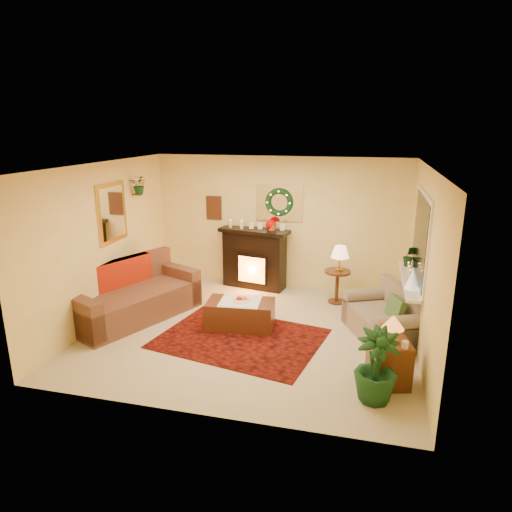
% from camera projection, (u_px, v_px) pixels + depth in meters
% --- Properties ---
extents(floor, '(5.00, 5.00, 0.00)m').
position_uv_depth(floor, '(251.00, 331.00, 7.27)').
color(floor, beige).
rests_on(floor, ground).
extents(ceiling, '(5.00, 5.00, 0.00)m').
position_uv_depth(ceiling, '(250.00, 166.00, 6.55)').
color(ceiling, white).
rests_on(ceiling, ground).
extents(wall_back, '(5.00, 5.00, 0.00)m').
position_uv_depth(wall_back, '(279.00, 223.00, 9.01)').
color(wall_back, '#EFD88C').
rests_on(wall_back, ground).
extents(wall_front, '(5.00, 5.00, 0.00)m').
position_uv_depth(wall_front, '(196.00, 308.00, 4.82)').
color(wall_front, '#EFD88C').
rests_on(wall_front, ground).
extents(wall_left, '(4.50, 4.50, 0.00)m').
position_uv_depth(wall_left, '(104.00, 243.00, 7.50)').
color(wall_left, '#EFD88C').
rests_on(wall_left, ground).
extents(wall_right, '(4.50, 4.50, 0.00)m').
position_uv_depth(wall_right, '(424.00, 264.00, 6.33)').
color(wall_right, '#EFD88C').
rests_on(wall_right, ground).
extents(area_rug, '(2.69, 2.22, 0.01)m').
position_uv_depth(area_rug, '(240.00, 338.00, 7.01)').
color(area_rug, '#660E0D').
rests_on(area_rug, floor).
extents(sofa, '(1.80, 2.42, 0.95)m').
position_uv_depth(sofa, '(134.00, 294.00, 7.66)').
color(sofa, brown).
rests_on(sofa, floor).
extents(red_throw, '(0.78, 1.27, 0.02)m').
position_uv_depth(red_throw, '(135.00, 289.00, 7.85)').
color(red_throw, red).
rests_on(red_throw, sofa).
extents(fireplace, '(1.28, 0.61, 1.13)m').
position_uv_depth(fireplace, '(254.00, 261.00, 9.13)').
color(fireplace, black).
rests_on(fireplace, floor).
extents(poinsettia, '(0.20, 0.20, 0.20)m').
position_uv_depth(poinsettia, '(271.00, 225.00, 8.85)').
color(poinsettia, '#CD0200').
rests_on(poinsettia, fireplace).
extents(mantel_candle_a, '(0.06, 0.06, 0.18)m').
position_uv_depth(mantel_candle_a, '(231.00, 225.00, 9.05)').
color(mantel_candle_a, '#F8EFC6').
rests_on(mantel_candle_a, fireplace).
extents(mantel_candle_b, '(0.07, 0.07, 0.20)m').
position_uv_depth(mantel_candle_b, '(242.00, 226.00, 8.95)').
color(mantel_candle_b, white).
rests_on(mantel_candle_b, fireplace).
extents(mantel_mirror, '(0.92, 0.02, 0.72)m').
position_uv_depth(mantel_mirror, '(279.00, 203.00, 8.88)').
color(mantel_mirror, white).
rests_on(mantel_mirror, wall_back).
extents(wreath, '(0.55, 0.11, 0.55)m').
position_uv_depth(wreath, '(279.00, 202.00, 8.84)').
color(wreath, '#194719').
rests_on(wreath, wall_back).
extents(wall_art, '(0.32, 0.03, 0.48)m').
position_uv_depth(wall_art, '(214.00, 208.00, 9.24)').
color(wall_art, '#381E11').
rests_on(wall_art, wall_back).
extents(gold_mirror, '(0.03, 0.84, 1.00)m').
position_uv_depth(gold_mirror, '(112.00, 213.00, 7.65)').
color(gold_mirror, gold).
rests_on(gold_mirror, wall_left).
extents(hanging_plant, '(0.33, 0.28, 0.36)m').
position_uv_depth(hanging_plant, '(140.00, 194.00, 8.25)').
color(hanging_plant, '#194719').
rests_on(hanging_plant, wall_left).
extents(loveseat, '(1.29, 1.57, 0.79)m').
position_uv_depth(loveseat, '(383.00, 311.00, 6.98)').
color(loveseat, tan).
rests_on(loveseat, floor).
extents(window_frame, '(0.03, 1.86, 1.36)m').
position_uv_depth(window_frame, '(421.00, 238.00, 6.78)').
color(window_frame, white).
rests_on(window_frame, wall_right).
extents(window_glass, '(0.02, 1.70, 1.22)m').
position_uv_depth(window_glass, '(420.00, 238.00, 6.78)').
color(window_glass, black).
rests_on(window_glass, wall_right).
extents(window_sill, '(0.22, 1.86, 0.04)m').
position_uv_depth(window_sill, '(409.00, 280.00, 6.99)').
color(window_sill, white).
rests_on(window_sill, wall_right).
extents(mini_tree, '(0.21, 0.21, 0.31)m').
position_uv_depth(mini_tree, '(413.00, 279.00, 6.53)').
color(mini_tree, white).
rests_on(mini_tree, window_sill).
extents(sill_plant, '(0.25, 0.20, 0.46)m').
position_uv_depth(sill_plant, '(409.00, 255.00, 7.57)').
color(sill_plant, '#226224').
rests_on(sill_plant, window_sill).
extents(side_table_round, '(0.60, 0.60, 0.61)m').
position_uv_depth(side_table_round, '(337.00, 286.00, 8.37)').
color(side_table_round, black).
rests_on(side_table_round, floor).
extents(lamp_cream, '(0.32, 0.32, 0.49)m').
position_uv_depth(lamp_cream, '(340.00, 257.00, 8.17)').
color(lamp_cream, '#FFC58F').
rests_on(lamp_cream, side_table_round).
extents(end_table_square, '(0.57, 0.57, 0.58)m').
position_uv_depth(end_table_square, '(389.00, 364.00, 5.73)').
color(end_table_square, '#512E14').
rests_on(end_table_square, floor).
extents(lamp_tiffany, '(0.27, 0.27, 0.40)m').
position_uv_depth(lamp_tiffany, '(393.00, 331.00, 5.56)').
color(lamp_tiffany, '#FC893F').
rests_on(lamp_tiffany, end_table_square).
extents(coffee_table, '(1.11, 0.68, 0.45)m').
position_uv_depth(coffee_table, '(240.00, 315.00, 7.36)').
color(coffee_table, black).
rests_on(coffee_table, floor).
extents(fruit_bowl, '(0.28, 0.28, 0.06)m').
position_uv_depth(fruit_bowl, '(241.00, 302.00, 7.28)').
color(fruit_bowl, white).
rests_on(fruit_bowl, coffee_table).
extents(floor_palm, '(1.72, 1.72, 2.71)m').
position_uv_depth(floor_palm, '(376.00, 366.00, 5.33)').
color(floor_palm, '#103C16').
rests_on(floor_palm, floor).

